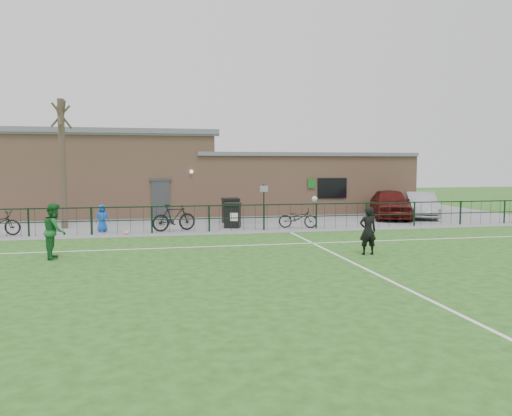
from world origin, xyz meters
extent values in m
plane|color=#225318|center=(0.00, 0.00, 0.00)|extent=(90.00, 90.00, 0.00)
cube|color=slate|center=(0.00, 13.50, 0.01)|extent=(34.00, 13.00, 0.02)
cube|color=white|center=(0.00, 7.80, 0.00)|extent=(28.00, 0.10, 0.01)
cube|color=white|center=(0.00, 4.00, 0.00)|extent=(28.00, 0.10, 0.01)
cube|color=white|center=(2.00, 0.00, 0.00)|extent=(0.10, 16.00, 0.01)
cube|color=black|center=(0.00, 8.00, 0.60)|extent=(28.00, 0.10, 1.20)
cylinder|color=#433528|center=(-8.00, 10.50, 3.00)|extent=(0.30, 0.30, 6.00)
cube|color=black|center=(-0.25, 9.20, 0.56)|extent=(0.91, 0.98, 1.09)
cube|color=black|center=(-0.05, 11.09, 0.61)|extent=(0.79, 0.90, 1.18)
cylinder|color=black|center=(1.54, 10.40, 1.02)|extent=(0.07, 0.07, 2.00)
imported|color=#4A0F0D|center=(8.91, 11.34, 0.84)|extent=(3.40, 5.17, 1.64)
imported|color=#A9ABB1|center=(10.79, 11.39, 0.73)|extent=(3.00, 4.58, 1.43)
imported|color=black|center=(-3.02, 8.51, 0.62)|extent=(2.08, 1.09, 1.20)
imported|color=black|center=(2.73, 8.40, 0.49)|extent=(1.91, 1.13, 0.95)
imported|color=blue|center=(-6.14, 8.81, 0.63)|extent=(0.69, 0.55, 1.22)
imported|color=black|center=(3.02, 1.31, 0.81)|extent=(0.61, 0.42, 1.61)
sphere|color=white|center=(2.35, 4.87, 1.63)|extent=(0.22, 0.22, 0.22)
imported|color=#1C622A|center=(-7.04, 2.78, 0.89)|extent=(0.77, 0.93, 1.77)
sphere|color=silver|center=(-5.07, 7.70, 0.10)|extent=(0.20, 0.20, 0.20)
cube|color=tan|center=(0.00, 16.50, 1.75)|extent=(24.00, 5.00, 3.50)
cube|color=tan|center=(-6.24, 16.50, 4.10)|extent=(11.52, 5.00, 1.20)
cube|color=#5B5D62|center=(-6.24, 16.50, 4.82)|extent=(12.02, 5.40, 0.28)
cube|color=#5B5D62|center=(5.28, 16.50, 3.60)|extent=(13.44, 5.30, 0.22)
cube|color=#383A3D|center=(-3.50, 13.97, 1.05)|extent=(1.00, 0.08, 2.10)
cube|color=black|center=(6.50, 13.97, 1.60)|extent=(1.80, 0.08, 1.20)
cube|color=#19661E|center=(5.20, 13.92, 1.90)|extent=(0.45, 0.04, 0.55)
camera|label=1|loc=(-3.99, -13.99, 3.00)|focal=35.00mm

